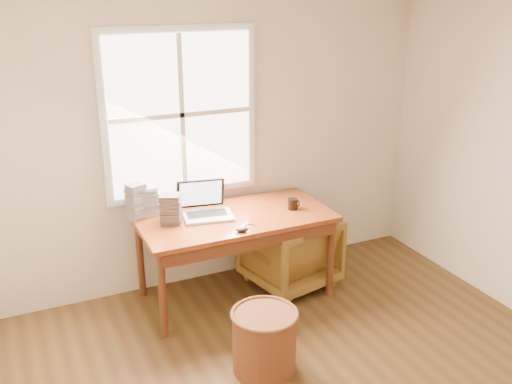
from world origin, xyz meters
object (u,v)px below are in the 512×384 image
desk (235,218)px  wicker_stool (264,342)px  laptop (208,202)px  cd_stack_a (149,201)px  coffee_mug (293,204)px  armchair (289,250)px

desk → wicker_stool: (-0.21, -1.01, -0.51)m
laptop → desk: bearing=-4.8°
desk → cd_stack_a: bearing=154.7°
wicker_stool → cd_stack_a: (-0.43, 1.32, 0.65)m
laptop → cd_stack_a: bearing=160.2°
wicker_stool → coffee_mug: bearing=52.9°
wicker_stool → desk: bearing=78.2°
wicker_stool → laptop: 1.26m
coffee_mug → cd_stack_a: 1.21m
desk → armchair: (0.52, 0.00, -0.40)m
desk → wicker_stool: 1.15m
coffee_mug → cd_stack_a: size_ratio=0.37×
armchair → laptop: 0.93m
armchair → laptop: bearing=-16.3°
wicker_stool → coffee_mug: 1.32m
desk → coffee_mug: bearing=-8.1°
laptop → cd_stack_a: size_ratio=1.54×
armchair → laptop: laptop is taller
armchair → cd_stack_a: (-1.16, 0.30, 0.55)m
wicker_stool → laptop: size_ratio=1.14×
laptop → coffee_mug: (0.72, -0.13, -0.09)m
laptop → cd_stack_a: 0.49m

